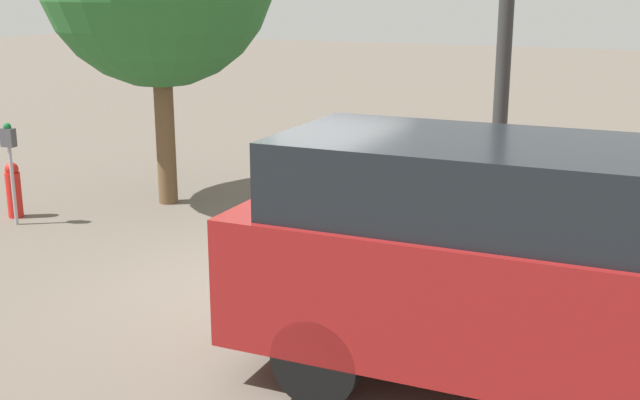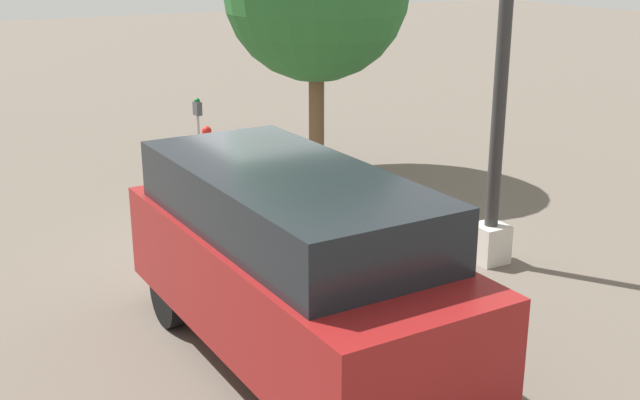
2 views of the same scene
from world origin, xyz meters
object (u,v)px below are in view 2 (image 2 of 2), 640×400
parking_meter_far (198,118)px  lamp_post (498,119)px  parking_meter_near (326,190)px  fire_hydrant (207,146)px  parked_van (291,260)px

parking_meter_far → lamp_post: lamp_post is taller
parking_meter_near → lamp_post: lamp_post is taller
parking_meter_far → lamp_post: (6.44, 1.81, 0.97)m
fire_hydrant → parking_meter_near: bearing=-3.9°
parking_meter_far → fire_hydrant: 0.79m
parked_van → fire_hydrant: (-7.84, 2.21, -0.75)m
parking_meter_near → parking_meter_far: size_ratio=0.91×
parked_van → fire_hydrant: size_ratio=5.94×
parking_meter_near → parked_van: 3.07m
lamp_post → parked_van: bearing=-73.6°
parking_meter_near → fire_hydrant: (-5.39, 0.36, -0.57)m
parking_meter_far → fire_hydrant: parking_meter_far is taller
parking_meter_far → parked_van: 7.77m
parking_meter_far → fire_hydrant: size_ratio=1.79×
lamp_post → parked_van: (1.10, -3.73, -0.90)m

